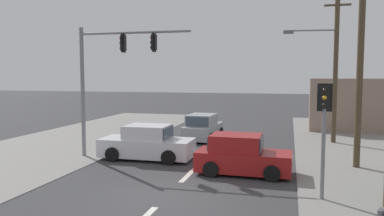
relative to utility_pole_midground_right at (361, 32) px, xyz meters
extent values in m
plane|color=#3A3A3D|center=(-6.41, -5.73, -5.53)|extent=(140.00, 140.00, 0.00)
cube|color=silver|center=(-6.41, -2.73, -5.52)|extent=(0.20, 2.40, 0.01)
cube|color=silver|center=(-6.41, 2.27, -5.52)|extent=(0.20, 2.40, 0.01)
cube|color=gray|center=(-14.91, -1.73, -5.51)|extent=(8.00, 40.00, 0.02)
cylinder|color=#4C3D2B|center=(0.00, 0.00, -0.25)|extent=(0.26, 0.26, 10.56)
cylinder|color=#4C3D2B|center=(-0.29, 5.84, -1.15)|extent=(0.26, 0.26, 8.76)
cube|color=#4C3D2B|center=(-0.29, 5.84, 2.13)|extent=(1.40, 0.12, 0.10)
cylinder|color=slate|center=(-1.59, 5.72, 0.78)|extent=(2.60, 0.34, 0.09)
cube|color=#595B60|center=(-2.88, 5.59, 0.71)|extent=(0.58, 0.33, 0.18)
cylinder|color=slate|center=(-12.09, -0.83, -2.53)|extent=(0.18, 0.18, 6.00)
cylinder|color=slate|center=(-9.49, -0.78, 0.17)|extent=(5.20, 0.21, 0.11)
cube|color=black|center=(-10.01, -0.79, -0.28)|extent=(0.20, 0.26, 0.68)
cube|color=black|center=(-10.01, -0.79, -0.28)|extent=(0.05, 0.44, 0.84)
sphere|color=red|center=(-10.13, -0.79, -0.06)|extent=(0.13, 0.13, 0.13)
sphere|color=black|center=(-10.13, -0.79, -0.28)|extent=(0.13, 0.13, 0.13)
sphere|color=black|center=(-10.13, -0.79, -0.50)|extent=(0.13, 0.13, 0.13)
cube|color=black|center=(-8.56, -0.76, -0.28)|extent=(0.20, 0.26, 0.68)
cube|color=black|center=(-8.56, -0.76, -0.28)|extent=(0.05, 0.44, 0.84)
sphere|color=red|center=(-8.68, -0.77, -0.06)|extent=(0.13, 0.13, 0.13)
sphere|color=black|center=(-8.68, -0.77, -0.28)|extent=(0.13, 0.13, 0.13)
sphere|color=black|center=(-8.68, -0.77, -0.50)|extent=(0.13, 0.13, 0.13)
cylinder|color=slate|center=(-1.71, -4.60, -4.13)|extent=(0.12, 0.12, 2.80)
cube|color=black|center=(-1.71, -4.60, -2.39)|extent=(0.29, 0.23, 0.68)
cube|color=black|center=(-1.71, -4.60, -2.39)|extent=(0.44, 0.10, 0.84)
sphere|color=black|center=(-1.72, -4.72, -2.17)|extent=(0.13, 0.13, 0.13)
sphere|color=orange|center=(-1.72, -4.72, -2.39)|extent=(0.13, 0.13, 0.13)
sphere|color=black|center=(-1.72, -4.72, -2.61)|extent=(0.13, 0.13, 0.13)
cube|color=silver|center=(-8.96, -0.71, -4.99)|extent=(4.22, 1.75, 0.80)
cube|color=silver|center=(-8.91, -0.71, -4.28)|extent=(1.92, 1.58, 0.62)
cube|color=#384756|center=(-9.88, -0.72, -4.28)|extent=(0.08, 1.44, 0.53)
cube|color=#384756|center=(-7.94, -0.70, -4.28)|extent=(0.08, 1.40, 0.50)
cube|color=white|center=(-11.08, -0.73, -4.81)|extent=(0.06, 1.45, 0.14)
cylinder|color=black|center=(-10.25, -1.57, -5.21)|extent=(0.64, 0.20, 0.64)
cylinder|color=black|center=(-10.27, 0.13, -5.21)|extent=(0.64, 0.20, 0.64)
cylinder|color=black|center=(-7.65, -1.55, -5.21)|extent=(0.64, 0.20, 0.64)
cylinder|color=black|center=(-7.67, 0.15, -5.21)|extent=(0.64, 0.20, 0.64)
cube|color=maroon|center=(-4.39, -2.20, -5.02)|extent=(3.62, 1.65, 0.76)
cube|color=maroon|center=(-4.69, -2.20, -4.32)|extent=(1.92, 1.51, 0.64)
cube|color=#384756|center=(-3.72, -2.21, -4.32)|extent=(0.08, 1.36, 0.54)
cube|color=#384756|center=(-5.66, -2.18, -4.32)|extent=(0.08, 1.33, 0.51)
cube|color=white|center=(-2.57, -2.23, -4.85)|extent=(0.06, 1.36, 0.14)
cylinder|color=black|center=(-3.26, -1.42, -5.23)|extent=(0.60, 0.19, 0.60)
cylinder|color=black|center=(-3.28, -3.02, -5.23)|extent=(0.60, 0.19, 0.60)
cylinder|color=black|center=(-5.49, -1.39, -5.23)|extent=(0.60, 0.19, 0.60)
cylinder|color=black|center=(-5.52, -2.99, -5.23)|extent=(0.60, 0.19, 0.60)
cube|color=#A3A8AD|center=(-7.68, 5.11, -5.02)|extent=(1.81, 3.69, 0.76)
cube|color=#A3A8AD|center=(-7.69, 4.81, -4.32)|extent=(1.59, 1.99, 0.64)
cube|color=#384756|center=(-7.64, 5.78, -4.32)|extent=(1.36, 0.14, 0.54)
cube|color=#384756|center=(-7.75, 3.85, -4.32)|extent=(1.33, 0.14, 0.51)
cube|color=white|center=(-7.57, 6.93, -4.85)|extent=(1.36, 0.12, 0.14)
cylinder|color=black|center=(-8.41, 6.28, -5.23)|extent=(0.22, 0.61, 0.60)
cylinder|color=black|center=(-6.81, 6.18, -5.23)|extent=(0.22, 0.61, 0.60)
cylinder|color=black|center=(-8.54, 4.05, -5.23)|extent=(0.22, 0.61, 0.60)
cylinder|color=black|center=(-6.94, 3.95, -5.23)|extent=(0.22, 0.61, 0.60)
camera|label=1|loc=(-2.72, -16.42, -1.74)|focal=35.00mm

